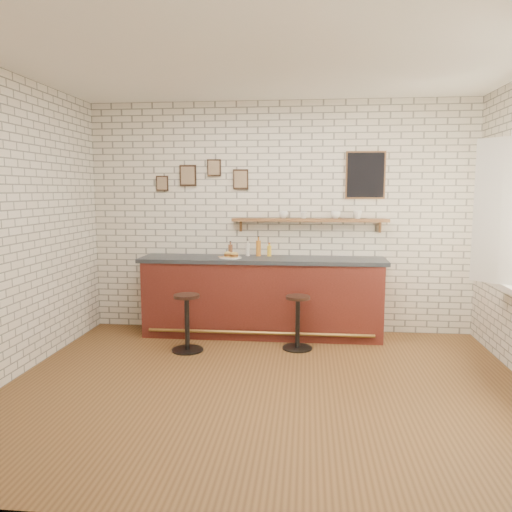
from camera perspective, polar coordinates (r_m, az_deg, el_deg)
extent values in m
plane|color=brown|center=(4.92, 1.14, -14.69)|extent=(5.00, 5.00, 0.00)
cube|color=#571D17|center=(6.41, 0.68, -4.89)|extent=(3.00, 0.58, 0.96)
cube|color=#2D333A|center=(6.32, 0.69, -0.42)|extent=(3.10, 0.62, 0.05)
cylinder|color=olive|center=(6.19, 0.40, -8.78)|extent=(2.79, 0.04, 0.04)
cylinder|color=white|center=(6.29, -2.93, -0.18)|extent=(0.28, 0.28, 0.01)
cylinder|color=#EEA554|center=(6.30, -2.43, -0.10)|extent=(0.05, 0.05, 0.00)
cylinder|color=#EEA554|center=(6.28, -2.63, -0.12)|extent=(0.05, 0.05, 0.00)
cylinder|color=#EEA554|center=(6.37, -3.80, -0.02)|extent=(0.06, 0.06, 0.00)
cylinder|color=#EEA554|center=(6.33, -2.58, -0.07)|extent=(0.06, 0.06, 0.00)
cylinder|color=#EEA554|center=(6.27, -3.97, -0.15)|extent=(0.06, 0.06, 0.00)
cylinder|color=#EEA554|center=(6.29, -2.39, -0.11)|extent=(0.04, 0.04, 0.00)
cylinder|color=#EEA554|center=(6.24, -3.11, -0.18)|extent=(0.05, 0.05, 0.00)
cylinder|color=#EEA554|center=(6.26, -4.09, -0.17)|extent=(0.04, 0.04, 0.00)
cylinder|color=#EEA554|center=(6.32, -4.21, -0.09)|extent=(0.05, 0.05, 0.00)
cylinder|color=#EEA554|center=(6.23, -2.62, -0.19)|extent=(0.06, 0.06, 0.00)
cylinder|color=#EEA554|center=(6.33, -3.87, -0.08)|extent=(0.04, 0.04, 0.00)
cylinder|color=brown|center=(6.51, -2.94, 0.68)|extent=(0.06, 0.06, 0.15)
cylinder|color=brown|center=(6.50, -2.94, 1.46)|extent=(0.02, 0.02, 0.03)
cylinder|color=black|center=(6.50, -2.95, 1.65)|extent=(0.02, 0.02, 0.01)
cylinder|color=silver|center=(6.48, -0.96, 0.73)|extent=(0.06, 0.06, 0.17)
cylinder|color=silver|center=(6.47, -0.96, 1.62)|extent=(0.02, 0.02, 0.04)
cylinder|color=black|center=(6.47, -0.96, 1.84)|extent=(0.02, 0.02, 0.01)
cylinder|color=#B0651C|center=(6.46, 0.28, 0.88)|extent=(0.06, 0.06, 0.20)
cylinder|color=#B0651C|center=(6.45, 0.28, 1.97)|extent=(0.02, 0.02, 0.05)
cylinder|color=black|center=(6.45, 0.28, 2.23)|extent=(0.03, 0.03, 0.01)
cylinder|color=gold|center=(6.46, 1.53, 0.58)|extent=(0.06, 0.06, 0.14)
cylinder|color=gold|center=(6.45, 1.53, 1.31)|extent=(0.02, 0.02, 0.03)
cylinder|color=maroon|center=(6.44, 1.53, 1.49)|extent=(0.03, 0.03, 0.01)
cylinder|color=black|center=(5.98, -7.83, -10.57)|extent=(0.37, 0.37, 0.02)
cylinder|color=black|center=(5.89, -7.88, -7.65)|extent=(0.06, 0.06, 0.61)
cylinder|color=black|center=(5.81, -7.94, -4.56)|extent=(0.39, 0.39, 0.04)
cylinder|color=black|center=(6.01, 4.75, -10.42)|extent=(0.35, 0.35, 0.02)
cylinder|color=black|center=(5.93, 4.78, -7.65)|extent=(0.05, 0.05, 0.58)
cylinder|color=black|center=(5.86, 4.81, -4.73)|extent=(0.35, 0.35, 0.04)
cube|color=brown|center=(6.45, 6.14, 4.11)|extent=(2.00, 0.18, 0.04)
cube|color=brown|center=(6.58, -1.75, 3.52)|extent=(0.03, 0.04, 0.16)
cube|color=brown|center=(6.59, 13.99, 3.31)|extent=(0.03, 0.04, 0.16)
imported|color=white|center=(6.45, 3.17, 4.73)|extent=(0.16, 0.16, 0.09)
imported|color=white|center=(6.45, 5.49, 4.67)|extent=(0.12, 0.12, 0.08)
imported|color=white|center=(6.45, 9.10, 4.68)|extent=(0.13, 0.13, 0.10)
imported|color=white|center=(6.48, 11.54, 4.65)|extent=(0.11, 0.11, 0.10)
cube|color=black|center=(6.71, -7.78, 9.09)|extent=(0.22, 0.02, 0.28)
cube|color=black|center=(6.64, -4.81, 10.01)|extent=(0.18, 0.02, 0.22)
cube|color=black|center=(6.58, -1.76, 8.75)|extent=(0.20, 0.02, 0.26)
cube|color=black|center=(6.79, -10.66, 8.17)|extent=(0.16, 0.02, 0.20)
cube|color=black|center=(6.56, 12.41, 9.02)|extent=(0.46, 0.02, 0.56)
cube|color=white|center=(5.83, 27.06, 4.65)|extent=(0.05, 0.06, 1.50)
cube|color=white|center=(5.50, 26.72, 4.54)|extent=(0.40, 0.46, 1.46)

